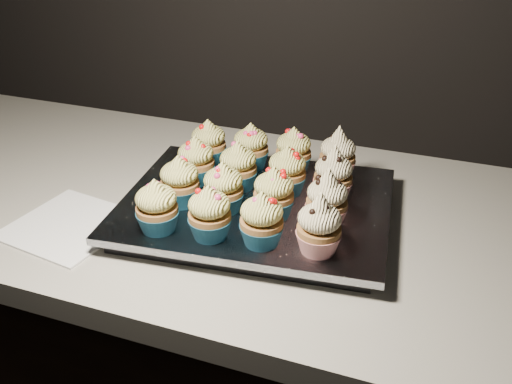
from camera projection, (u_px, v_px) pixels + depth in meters
worktop at (355, 234)px, 0.93m from camera, size 2.44×0.64×0.04m
napkin at (70, 225)px, 0.91m from camera, size 0.19×0.19×0.00m
baking_tray at (256, 213)px, 0.93m from camera, size 0.42×0.34×0.02m
foil_lining at (256, 204)px, 0.92m from camera, size 0.46×0.37×0.01m
cupcake_0 at (157, 207)px, 0.83m from camera, size 0.06×0.06×0.08m
cupcake_1 at (210, 214)px, 0.81m from camera, size 0.06×0.06×0.08m
cupcake_2 at (262, 220)px, 0.80m from camera, size 0.06×0.06×0.08m
cupcake_3 at (319, 226)px, 0.78m from camera, size 0.06×0.06×0.10m
cupcake_4 at (180, 182)px, 0.89m from camera, size 0.06×0.06×0.08m
cupcake_5 at (223, 189)px, 0.87m from camera, size 0.06×0.06×0.08m
cupcake_6 at (274, 194)px, 0.86m from camera, size 0.06×0.06×0.08m
cupcake_7 at (327, 200)px, 0.84m from camera, size 0.06×0.06×0.10m
cupcake_8 at (196, 161)px, 0.96m from camera, size 0.06×0.06×0.08m
cupcake_9 at (238, 167)px, 0.94m from camera, size 0.06×0.06×0.08m
cupcake_10 at (287, 172)px, 0.93m from camera, size 0.06×0.06×0.08m
cupcake_11 at (333, 175)px, 0.91m from camera, size 0.06×0.06×0.10m
cupcake_12 at (209, 143)px, 1.02m from camera, size 0.06×0.06×0.08m
cupcake_13 at (251, 147)px, 1.01m from camera, size 0.06×0.06×0.08m
cupcake_14 at (293, 152)px, 0.99m from camera, size 0.06×0.06×0.08m
cupcake_15 at (338, 155)px, 0.97m from camera, size 0.06×0.06×0.10m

